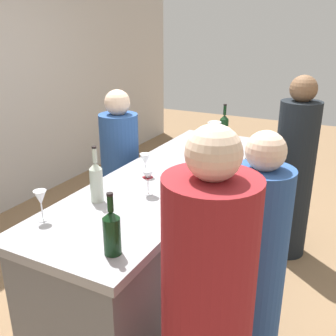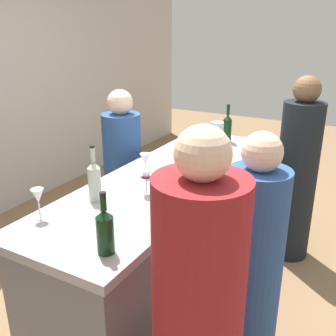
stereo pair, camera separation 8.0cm
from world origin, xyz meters
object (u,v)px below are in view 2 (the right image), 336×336
Objects in this scene: wine_glass_far_left at (145,160)px; wine_glass_far_center at (38,197)px; wine_bottle_leftmost_dark_green at (105,230)px; wine_glass_near_center at (146,176)px; wine_bottle_second_left_clear_pale at (94,180)px; wine_glass_near_left at (194,152)px; person_server_behind at (123,178)px; person_center_guest at (252,265)px; person_right_guest at (296,177)px; water_pitcher at (217,135)px; wine_glass_near_right at (214,128)px; wine_bottle_center_dark_green at (227,128)px; person_left_guest at (197,322)px.

wine_glass_far_center is (-0.81, 0.15, 0.01)m from wine_glass_far_left.
wine_glass_far_center is (0.10, 0.52, 0.01)m from wine_bottle_leftmost_dark_green.
wine_bottle_leftmost_dark_green is at bearing -163.72° from wine_glass_near_center.
wine_bottle_second_left_clear_pale is (0.42, 0.40, 0.02)m from wine_bottle_leftmost_dark_green.
wine_glass_near_left is at bearing -2.80° from wine_glass_near_center.
wine_bottle_leftmost_dark_green is 1.90× the size of wine_glass_near_center.
person_server_behind reaches higher than wine_bottle_leftmost_dark_green.
person_right_guest is at bearing -96.44° from person_center_guest.
water_pitcher reaches higher than wine_glass_far_left.
wine_bottle_second_left_clear_pale is 2.24× the size of wine_glass_near_left.
wine_bottle_leftmost_dark_green is 0.88× the size of wine_bottle_second_left_clear_pale.
wine_glass_near_left is 0.96× the size of wine_glass_near_center.
person_right_guest reaches higher than wine_bottle_leftmost_dark_green.
wine_glass_near_right and wine_glass_far_left have the same top height.
wine_glass_near_right is 1.88m from wine_glass_far_center.
person_server_behind is (-0.64, 0.57, -0.37)m from wine_glass_near_right.
wine_bottle_second_left_clear_pale reaches higher than wine_glass_near_right.
wine_glass_near_center is 1.01× the size of wine_glass_near_right.
wine_bottle_second_left_clear_pale is 1.75m from person_right_guest.
wine_glass_near_left is 0.95m from person_right_guest.
wine_glass_far_center is (-1.87, 0.22, 0.02)m from wine_glass_near_right.
person_server_behind is at bearing 132.03° from wine_bottle_center_dark_green.
person_server_behind is at bearing -35.70° from person_center_guest.
wine_glass_far_left is (-0.35, 0.20, 0.01)m from wine_glass_near_left.
person_center_guest is 0.91× the size of person_right_guest.
wine_bottle_center_dark_green reaches higher than wine_glass_near_right.
person_center_guest is (0.52, -1.03, -0.39)m from wine_glass_far_center.
person_server_behind is at bearing 49.77° from wine_glass_far_left.
person_left_guest is 1.02× the size of person_right_guest.
person_left_guest is (-1.96, -0.76, -0.30)m from wine_glass_near_right.
person_left_guest reaches higher than wine_glass_near_left.
wine_glass_far_left is 1.26m from person_left_guest.
wine_glass_far_left is 0.11× the size of person_server_behind.
wine_glass_near_center is (0.23, -0.21, -0.01)m from wine_bottle_second_left_clear_pale.
person_server_behind is (-0.43, 0.68, -0.37)m from water_pitcher.
wine_bottle_center_dark_green is 1.55m from person_center_guest.
wine_glass_near_center is (-1.31, 0.02, -0.01)m from wine_bottle_center_dark_green.
person_left_guest is at bearing -158.88° from wine_glass_near_right.
wine_bottle_center_dark_green reaches higher than wine_glass_near_center.
person_center_guest is (-0.29, -0.87, -0.38)m from wine_glass_far_left.
person_left_guest is (-0.09, -0.98, -0.32)m from wine_glass_far_center.
wine_bottle_leftmost_dark_green is 0.56m from person_left_guest.
person_center_guest is (0.20, -0.91, -0.40)m from wine_bottle_second_left_clear_pale.
wine_glass_far_left is at bearing -4.43° from wine_bottle_second_left_clear_pale.
wine_bottle_leftmost_dark_green reaches higher than wine_glass_near_right.
wine_glass_near_center is at bearing 64.20° from person_right_guest.
person_center_guest reaches higher than wine_bottle_second_left_clear_pale.
wine_glass_near_right reaches higher than wine_glass_near_left.
wine_bottle_second_left_clear_pale reaches higher than wine_glass_near_center.
wine_glass_near_center is 1.04m from person_server_behind.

